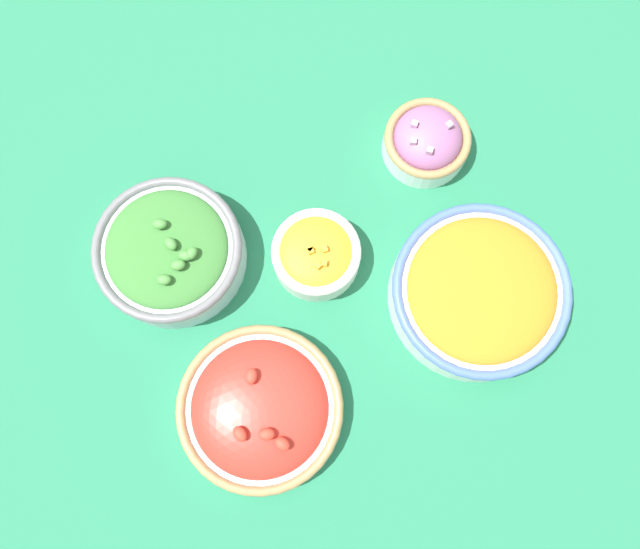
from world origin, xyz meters
name	(u,v)px	position (x,y,z in m)	size (l,w,h in m)	color
ground_plane	(320,279)	(0.00, 0.00, 0.00)	(3.00, 3.00, 0.00)	#23704C
bowl_squash	(316,254)	(-0.01, -0.03, 0.03)	(0.11, 0.11, 0.06)	silver
bowl_broccoli	(170,252)	(0.16, -0.11, 0.04)	(0.19, 0.19, 0.08)	#B2C1CC
bowl_cherry_tomatoes	(260,408)	(0.14, 0.12, 0.02)	(0.20, 0.20, 0.07)	silver
bowl_carrots	(479,292)	(-0.17, 0.11, 0.04)	(0.22, 0.22, 0.07)	white
bowl_red_onion	(427,141)	(-0.21, -0.10, 0.03)	(0.12, 0.12, 0.07)	white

